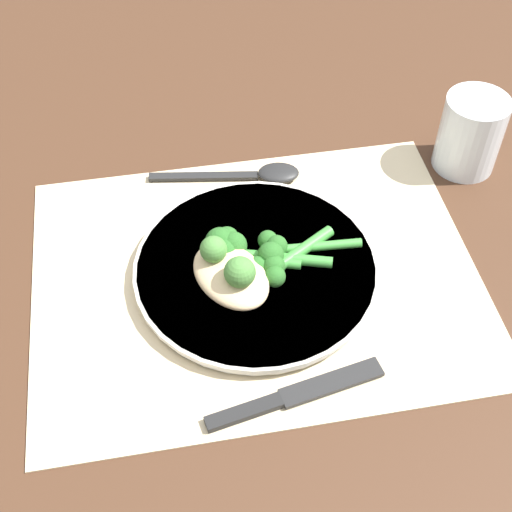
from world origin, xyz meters
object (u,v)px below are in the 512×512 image
Objects in this scene: broccoli_stalk_right at (280,248)px; spoon at (260,174)px; water_glass at (470,134)px; broccoli_stalk_rear at (238,248)px; plate at (256,269)px; broccoli_stalk_front at (225,251)px; broccoli_stalk_left at (280,264)px; chicken_fillet at (231,275)px; knife at (293,396)px.

spoon is (-0.00, -0.13, -0.02)m from broccoli_stalk_right.
broccoli_stalk_rear is at bearing 21.31° from water_glass.
broccoli_stalk_front is at bearing -26.14° from plate.
broccoli_stalk_rear reaches higher than broccoli_stalk_left.
broccoli_stalk_right is at bearing -42.75° from broccoli_stalk_left.
broccoli_stalk_rear is 0.31m from water_glass.
chicken_fillet is 0.64× the size of spoon.
broccoli_stalk_front is at bearing -177.86° from knife.
broccoli_stalk_rear is (0.02, -0.02, 0.02)m from plate.
water_glass reaches higher than spoon.
broccoli_stalk_rear is 0.05m from broccoli_stalk_left.
broccoli_stalk_rear is 0.72× the size of knife.
broccoli_stalk_left is (-0.04, 0.03, -0.00)m from broccoli_stalk_rear.
broccoli_stalk_right reaches higher than chicken_fillet.
water_glass is at bearing -51.86° from broccoli_stalk_rear.
broccoli_stalk_rear is at bearing -11.14° from spoon.
chicken_fillet is 0.92× the size of broccoli_stalk_rear.
plate is 2.68× the size of broccoli_stalk_left.
spoon is at bearing -7.39° from broccoli_stalk_front.
water_glass reaches higher than chicken_fillet.
broccoli_stalk_left reaches higher than spoon.
chicken_fillet is 0.14m from knife.
broccoli_stalk_right is 0.63× the size of spoon.
chicken_fillet is 0.05m from broccoli_stalk_left.
knife is (-0.01, 0.15, -0.01)m from plate.
broccoli_stalk_left is 0.16m from spoon.
knife is (-0.04, 0.16, -0.02)m from broccoli_stalk_front.
plate is at bearing -146.90° from chicken_fillet.
broccoli_stalk_rear is 0.14m from spoon.
broccoli_stalk_left reaches higher than plate.
broccoli_stalk_left is 1.02× the size of water_glass.
knife is (0.02, 0.16, -0.02)m from broccoli_stalk_right.
water_glass is (-0.25, -0.14, 0.02)m from broccoli_stalk_left.
water_glass reaches higher than broccoli_stalk_left.
water_glass is (-0.28, -0.13, 0.03)m from plate.
knife is at bearing 46.11° from water_glass.
broccoli_stalk_rear reaches higher than plate.
broccoli_stalk_front is at bearing 20.83° from water_glass.
plate is 0.31m from water_glass.
broccoli_stalk_right is at bearing 7.04° from spoon.
chicken_fillet reaches higher than plate.
plate is at bearing -98.86° from broccoli_stalk_front.
knife is at bearing -154.97° from broccoli_stalk_rear.
broccoli_stalk_rear is at bearing 85.15° from broccoli_stalk_right.
spoon is (-0.01, -0.16, -0.02)m from broccoli_stalk_left.
broccoli_stalk_front is 1.07× the size of water_glass.
broccoli_stalk_front reaches higher than chicken_fillet.
chicken_fillet is 1.14× the size of broccoli_stalk_front.
chicken_fillet is at bearing -174.91° from knife.
water_glass is at bearing -154.70° from plate.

